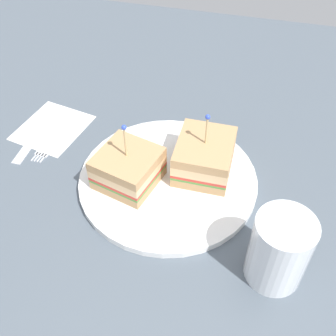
{
  "coord_description": "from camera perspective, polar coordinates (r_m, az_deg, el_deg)",
  "views": [
    {
      "loc": [
        10.34,
        -40.78,
        46.8
      ],
      "look_at": [
        0.0,
        0.0,
        3.07
      ],
      "focal_mm": 44.89,
      "sensor_mm": 36.0,
      "label": 1
    }
  ],
  "objects": [
    {
      "name": "drink_glass",
      "position": [
        0.52,
        14.72,
        -11.09
      ],
      "size": [
        7.05,
        7.05,
        9.95
      ],
      "color": "#B74C33",
      "rests_on": "ground_plane"
    },
    {
      "name": "sandwich_half_back",
      "position": [
        0.6,
        -5.45,
        -0.02
      ],
      "size": [
        9.96,
        10.01,
        10.55
      ],
      "color": "tan",
      "rests_on": "plate"
    },
    {
      "name": "napkin",
      "position": [
        0.74,
        -15.42,
        5.31
      ],
      "size": [
        12.31,
        13.21,
        0.15
      ],
      "primitive_type": "cube",
      "rotation": [
        0.0,
        0.0,
        10.8
      ],
      "color": "white",
      "rests_on": "ground_plane"
    },
    {
      "name": "knife",
      "position": [
        0.73,
        -17.85,
        3.81
      ],
      "size": [
        1.55,
        13.64,
        0.35
      ],
      "color": "silver",
      "rests_on": "ground_plane"
    },
    {
      "name": "fork",
      "position": [
        0.71,
        -15.71,
        3.23
      ],
      "size": [
        2.56,
        11.6,
        0.35
      ],
      "color": "silver",
      "rests_on": "ground_plane"
    },
    {
      "name": "ground_plane",
      "position": [
        0.64,
        0.0,
        -2.54
      ],
      "size": [
        111.97,
        111.97,
        2.0
      ],
      "primitive_type": "cube",
      "color": "#4C5660"
    },
    {
      "name": "plate",
      "position": [
        0.63,
        0.0,
        -1.61
      ],
      "size": [
        26.38,
        26.38,
        1.07
      ],
      "primitive_type": "cylinder",
      "color": "white",
      "rests_on": "ground_plane"
    },
    {
      "name": "sandwich_half_front",
      "position": [
        0.62,
        4.96,
        1.59
      ],
      "size": [
        8.01,
        9.35,
        10.43
      ],
      "color": "tan",
      "rests_on": "plate"
    }
  ]
}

